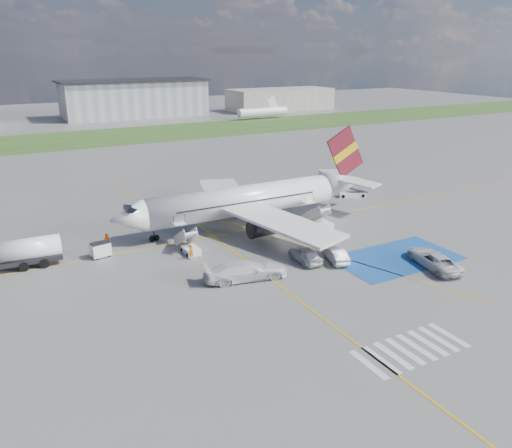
% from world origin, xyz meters
% --- Properties ---
extents(ground, '(400.00, 400.00, 0.00)m').
position_xyz_m(ground, '(0.00, 0.00, 0.00)').
color(ground, '#60605E').
rests_on(ground, ground).
extents(grass_strip, '(400.00, 30.00, 0.01)m').
position_xyz_m(grass_strip, '(0.00, 95.00, 0.01)').
color(grass_strip, '#2D4C1E').
rests_on(grass_strip, ground).
extents(taxiway_line_main, '(120.00, 0.20, 0.01)m').
position_xyz_m(taxiway_line_main, '(0.00, 12.00, 0.01)').
color(taxiway_line_main, gold).
rests_on(taxiway_line_main, ground).
extents(taxiway_line_cross, '(0.20, 60.00, 0.01)m').
position_xyz_m(taxiway_line_cross, '(-5.00, -10.00, 0.01)').
color(taxiway_line_cross, gold).
rests_on(taxiway_line_cross, ground).
extents(taxiway_line_diag, '(20.71, 56.45, 0.01)m').
position_xyz_m(taxiway_line_diag, '(0.00, 12.00, 0.01)').
color(taxiway_line_diag, gold).
rests_on(taxiway_line_diag, ground).
extents(staging_box, '(14.00, 8.00, 0.01)m').
position_xyz_m(staging_box, '(10.00, -4.00, 0.01)').
color(staging_box, '#184A94').
rests_on(staging_box, ground).
extents(crosswalk, '(9.00, 4.00, 0.01)m').
position_xyz_m(crosswalk, '(-1.80, -18.00, 0.01)').
color(crosswalk, silver).
rests_on(crosswalk, ground).
extents(terminal_centre, '(48.00, 18.00, 12.00)m').
position_xyz_m(terminal_centre, '(20.00, 135.00, 6.00)').
color(terminal_centre, gray).
rests_on(terminal_centre, ground).
extents(terminal_east, '(40.00, 16.00, 8.00)m').
position_xyz_m(terminal_east, '(75.00, 128.00, 4.00)').
color(terminal_east, gray).
rests_on(terminal_east, ground).
extents(airliner, '(36.81, 32.95, 11.92)m').
position_xyz_m(airliner, '(1.51, 14.00, 3.39)').
color(airliner, white).
rests_on(airliner, ground).
extents(airstairs_fwd, '(1.90, 5.20, 3.60)m').
position_xyz_m(airstairs_fwd, '(-9.50, 8.70, 0.62)').
color(airstairs_fwd, white).
rests_on(airstairs_fwd, ground).
extents(airstairs_aft, '(1.90, 5.20, 3.60)m').
position_xyz_m(airstairs_aft, '(9.00, 8.70, 0.62)').
color(airstairs_aft, white).
rests_on(airstairs_aft, ground).
extents(fuel_tanker, '(9.34, 3.01, 3.14)m').
position_xyz_m(fuel_tanker, '(-27.26, 13.21, 1.32)').
color(fuel_tanker, black).
rests_on(fuel_tanker, ground).
extents(gpu_cart, '(2.25, 1.65, 1.72)m').
position_xyz_m(gpu_cart, '(-18.76, 12.11, 0.77)').
color(gpu_cart, white).
rests_on(gpu_cart, ground).
extents(belt_loader, '(4.74, 3.01, 1.38)m').
position_xyz_m(belt_loader, '(21.51, 17.91, 0.34)').
color(belt_loader, white).
rests_on(belt_loader, ground).
extents(car_silver_a, '(2.27, 5.01, 1.67)m').
position_xyz_m(car_silver_a, '(0.57, 0.10, 0.83)').
color(car_silver_a, silver).
rests_on(car_silver_a, ground).
extents(car_silver_b, '(2.75, 4.78, 1.49)m').
position_xyz_m(car_silver_b, '(3.54, -1.44, 0.75)').
color(car_silver_b, '#BABDC2').
rests_on(car_silver_b, ground).
extents(van_white_a, '(3.92, 6.23, 2.16)m').
position_xyz_m(van_white_a, '(11.86, -7.56, 1.08)').
color(van_white_a, silver).
rests_on(van_white_a, ground).
extents(van_white_b, '(6.79, 3.83, 2.50)m').
position_xyz_m(van_white_b, '(-7.21, -0.76, 1.25)').
color(van_white_b, white).
rests_on(van_white_b, ground).
extents(crew_fwd, '(0.71, 0.57, 1.69)m').
position_xyz_m(crew_fwd, '(-10.12, 6.65, 0.84)').
color(crew_fwd, orange).
rests_on(crew_fwd, ground).
extents(crew_nose, '(1.01, 1.06, 1.72)m').
position_xyz_m(crew_nose, '(-17.45, 14.71, 0.86)').
color(crew_nose, '#FD660D').
rests_on(crew_nose, ground).
extents(crew_aft, '(0.79, 1.10, 1.74)m').
position_xyz_m(crew_aft, '(6.24, 8.27, 0.87)').
color(crew_aft, orange).
rests_on(crew_aft, ground).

